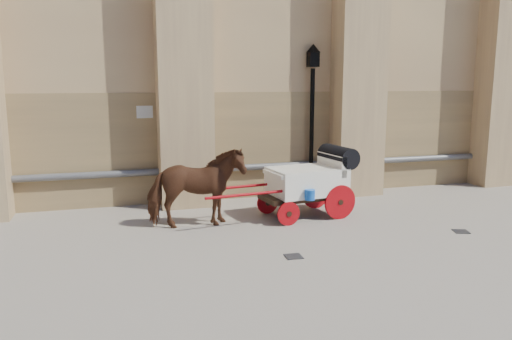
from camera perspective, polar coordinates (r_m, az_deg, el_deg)
name	(u,v)px	position (r m, az deg, el deg)	size (l,w,h in m)	color
ground	(262,242)	(10.45, 0.66, -8.28)	(90.00, 90.00, 0.00)	gray
horse	(196,188)	(11.36, -6.86, -2.06)	(0.98, 2.16, 1.83)	brown
carriage	(311,179)	(12.35, 6.36, -1.04)	(3.99, 1.53, 1.70)	black
street_lamp	(312,116)	(14.44, 6.42, 6.16)	(0.41, 0.41, 4.33)	black
drain_grate_near	(294,256)	(9.66, 4.31, -9.82)	(0.32, 0.32, 0.01)	black
drain_grate_far	(461,231)	(12.05, 22.38, -6.50)	(0.32, 0.32, 0.01)	black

